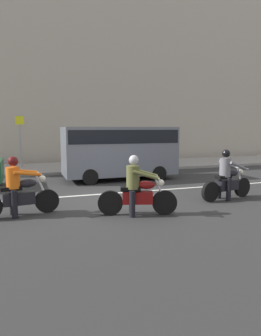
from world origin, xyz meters
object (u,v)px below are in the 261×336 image
at_px(parked_van_slate_gray, 119,149).
at_px(motorcycle_with_rider_orange_stripe, 18,192).
at_px(street_sign_post, 20,136).
at_px(motorcycle_with_rider_olive, 137,191).
at_px(motorcycle_with_rider_gray, 227,179).

bearing_deg(parked_van_slate_gray, motorcycle_with_rider_orange_stripe, -131.90).
distance_m(motorcycle_with_rider_orange_stripe, street_sign_post, 9.50).
height_order(motorcycle_with_rider_olive, street_sign_post, street_sign_post).
bearing_deg(motorcycle_with_rider_olive, motorcycle_with_rider_gray, 12.79).
distance_m(motorcycle_with_rider_olive, motorcycle_with_rider_gray, 3.41).
bearing_deg(motorcycle_with_rider_orange_stripe, motorcycle_with_rider_olive, -17.45).
bearing_deg(motorcycle_with_rider_olive, parked_van_slate_gray, 77.45).
relative_size(motorcycle_with_rider_olive, motorcycle_with_rider_orange_stripe, 0.98).
xyz_separation_m(parked_van_slate_gray, street_sign_post, (-4.10, 4.81, 0.47)).
bearing_deg(motorcycle_with_rider_orange_stripe, parked_van_slate_gray, 48.10).
bearing_deg(street_sign_post, motorcycle_with_rider_gray, -57.13).
xyz_separation_m(motorcycle_with_rider_olive, motorcycle_with_rider_gray, (3.33, 0.76, 0.01)).
relative_size(motorcycle_with_rider_orange_stripe, motorcycle_with_rider_gray, 1.00).
distance_m(motorcycle_with_rider_gray, parked_van_slate_gray, 5.27).
bearing_deg(motorcycle_with_rider_gray, street_sign_post, 122.87).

